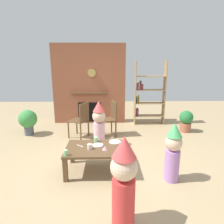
% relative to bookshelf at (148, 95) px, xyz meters
% --- Properties ---
extents(ground_plane, '(12.00, 12.00, 0.00)m').
position_rel_bookshelf_xyz_m(ground_plane, '(-1.27, -2.40, -0.90)').
color(ground_plane, tan).
extents(brick_fireplace_feature, '(2.20, 0.28, 2.40)m').
position_rel_bookshelf_xyz_m(brick_fireplace_feature, '(-1.77, 0.20, 0.29)').
color(brick_fireplace_feature, '#935138').
rests_on(brick_fireplace_feature, ground_plane).
extents(bookshelf, '(0.90, 0.28, 1.90)m').
position_rel_bookshelf_xyz_m(bookshelf, '(0.00, 0.00, 0.00)').
color(bookshelf, '#9E7A51').
rests_on(bookshelf, ground_plane).
extents(coffee_table, '(0.98, 0.71, 0.44)m').
position_rel_bookshelf_xyz_m(coffee_table, '(-1.43, -2.73, -0.53)').
color(coffee_table, brown).
rests_on(coffee_table, ground_plane).
extents(paper_cup_near_left, '(0.08, 0.08, 0.09)m').
position_rel_bookshelf_xyz_m(paper_cup_near_left, '(-1.51, -2.79, -0.42)').
color(paper_cup_near_left, silver).
rests_on(paper_cup_near_left, coffee_table).
extents(paper_cup_near_right, '(0.07, 0.07, 0.09)m').
position_rel_bookshelf_xyz_m(paper_cup_near_right, '(-1.86, -3.02, -0.42)').
color(paper_cup_near_right, '#8CD18C').
rests_on(paper_cup_near_right, coffee_table).
extents(paper_cup_center, '(0.07, 0.07, 0.09)m').
position_rel_bookshelf_xyz_m(paper_cup_center, '(-1.42, -2.49, -0.41)').
color(paper_cup_center, '#8CD18C').
rests_on(paper_cup_center, coffee_table).
extents(paper_plate_front, '(0.21, 0.21, 0.01)m').
position_rel_bookshelf_xyz_m(paper_plate_front, '(-1.08, -2.51, -0.46)').
color(paper_plate_front, white).
rests_on(paper_plate_front, coffee_table).
extents(paper_plate_rear, '(0.19, 0.19, 0.01)m').
position_rel_bookshelf_xyz_m(paper_plate_rear, '(-1.38, -2.64, -0.46)').
color(paper_plate_rear, white).
rests_on(paper_plate_rear, coffee_table).
extents(birthday_cake_slice, '(0.10, 0.10, 0.06)m').
position_rel_bookshelf_xyz_m(birthday_cake_slice, '(-1.25, -2.82, -0.43)').
color(birthday_cake_slice, pink).
rests_on(birthday_cake_slice, coffee_table).
extents(table_fork, '(0.13, 0.10, 0.01)m').
position_rel_bookshelf_xyz_m(table_fork, '(-1.69, -2.66, -0.46)').
color(table_fork, silver).
rests_on(table_fork, coffee_table).
extents(child_with_cone_hat, '(0.31, 0.31, 1.10)m').
position_rel_bookshelf_xyz_m(child_with_cone_hat, '(-1.03, -3.92, -0.32)').
color(child_with_cone_hat, '#D13838').
rests_on(child_with_cone_hat, ground_plane).
extents(child_in_pink, '(0.27, 0.27, 0.96)m').
position_rel_bookshelf_xyz_m(child_in_pink, '(-0.19, -3.04, -0.39)').
color(child_in_pink, '#B27FCC').
rests_on(child_in_pink, ground_plane).
extents(child_by_the_chairs, '(0.29, 0.29, 1.04)m').
position_rel_bookshelf_xyz_m(child_by_the_chairs, '(-1.40, -1.68, -0.35)').
color(child_by_the_chairs, '#EAB2C6').
rests_on(child_by_the_chairs, ground_plane).
extents(dining_chair_left, '(0.53, 0.53, 0.90)m').
position_rel_bookshelf_xyz_m(dining_chair_left, '(-1.86, -1.15, -0.39)').
color(dining_chair_left, brown).
rests_on(dining_chair_left, ground_plane).
extents(dining_chair_middle, '(0.50, 0.50, 0.90)m').
position_rel_bookshelf_xyz_m(dining_chair_middle, '(-1.14, -1.01, -0.39)').
color(dining_chair_middle, brown).
rests_on(dining_chair_middle, ground_plane).
extents(potted_plant_tall, '(0.36, 0.36, 0.59)m').
position_rel_bookshelf_xyz_m(potted_plant_tall, '(0.93, -0.76, -0.58)').
color(potted_plant_tall, '#9E5B42').
rests_on(potted_plant_tall, ground_plane).
extents(potted_plant_short, '(0.46, 0.46, 0.67)m').
position_rel_bookshelf_xyz_m(potted_plant_short, '(-3.27, -0.92, -0.50)').
color(potted_plant_short, '#4C5660').
rests_on(potted_plant_short, ground_plane).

